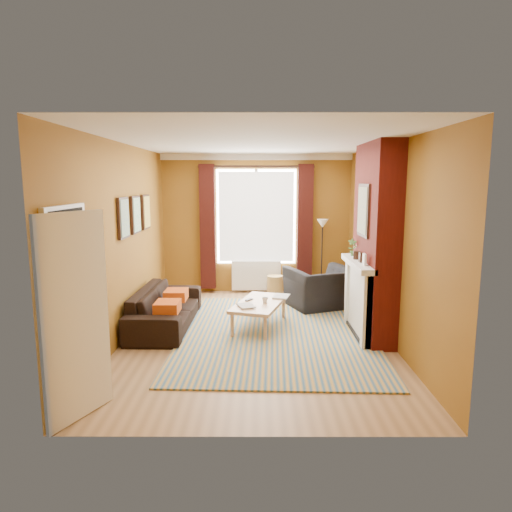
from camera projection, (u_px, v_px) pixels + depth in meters
The scene contains 12 objects.
ground at pixel (256, 335), 6.79m from camera, with size 5.50×5.50×0.00m, color olive.
room_walls at pixel (298, 240), 6.84m from camera, with size 3.82×5.54×2.83m.
striped_rug at pixel (277, 332), 6.86m from camera, with size 2.96×4.01×0.02m.
sofa at pixel (166, 307), 7.16m from camera, with size 2.08×0.81×0.61m, color black.
armchair at pixel (321, 288), 8.20m from camera, with size 1.11×0.97×0.72m, color black.
coffee_table at pixel (260, 305), 7.05m from camera, with size 0.96×1.38×0.42m.
wicker_stool at pixel (275, 285), 9.13m from camera, with size 0.34×0.34×0.40m.
floor_lamp at pixel (322, 236), 8.96m from camera, with size 0.26×0.26×1.53m.
book_a at pixel (239, 307), 6.73m from camera, with size 0.22×0.30×0.03m, color #999999.
book_b at pixel (274, 296), 7.37m from camera, with size 0.24×0.33×0.02m, color #999999.
mug at pixel (265, 300), 6.99m from camera, with size 0.09×0.09×0.09m, color #999999.
tv_remote at pixel (249, 300), 7.14m from camera, with size 0.13×0.15×0.02m.
Camera 1 is at (0.01, -6.51, 2.26)m, focal length 32.00 mm.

